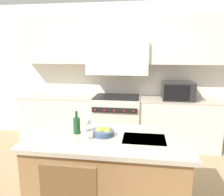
# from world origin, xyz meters

# --- Properties ---
(back_cabinetry) EXTENTS (10.00, 0.46, 2.70)m
(back_cabinetry) POSITION_xyz_m (0.00, 2.06, 1.61)
(back_cabinetry) COLOR silver
(back_cabinetry) RESTS_ON ground_plane
(back_counter) EXTENTS (3.76, 0.62, 0.91)m
(back_counter) POSITION_xyz_m (0.00, 1.81, 0.46)
(back_counter) COLOR silver
(back_counter) RESTS_ON ground_plane
(range_stove) EXTENTS (0.88, 0.70, 0.94)m
(range_stove) POSITION_xyz_m (0.00, 1.79, 0.47)
(range_stove) COLOR beige
(range_stove) RESTS_ON ground_plane
(microwave) EXTENTS (0.55, 0.44, 0.33)m
(microwave) POSITION_xyz_m (1.12, 1.81, 1.08)
(microwave) COLOR black
(microwave) RESTS_ON back_counter
(kitchen_island) EXTENTS (1.70, 0.88, 0.89)m
(kitchen_island) POSITION_xyz_m (0.14, -0.09, 0.45)
(kitchen_island) COLOR olive
(kitchen_island) RESTS_ON ground_plane
(wine_bottle) EXTENTS (0.08, 0.08, 0.25)m
(wine_bottle) POSITION_xyz_m (-0.22, -0.04, 0.99)
(wine_bottle) COLOR #194723
(wine_bottle) RESTS_ON kitchen_island
(wine_glass_near) EXTENTS (0.07, 0.07, 0.17)m
(wine_glass_near) POSITION_xyz_m (-0.08, -0.20, 1.01)
(wine_glass_near) COLOR white
(wine_glass_near) RESTS_ON kitchen_island
(wine_glass_far) EXTENTS (0.07, 0.07, 0.17)m
(wine_glass_far) POSITION_xyz_m (-0.11, 0.10, 1.01)
(wine_glass_far) COLOR white
(wine_glass_far) RESTS_ON kitchen_island
(fruit_bowl) EXTENTS (0.23, 0.23, 0.09)m
(fruit_bowl) POSITION_xyz_m (0.08, -0.05, 0.93)
(fruit_bowl) COLOR #384C6B
(fruit_bowl) RESTS_ON kitchen_island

